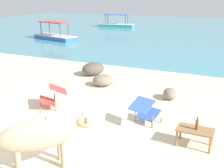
{
  "coord_description": "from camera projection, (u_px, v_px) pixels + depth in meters",
  "views": [
    {
      "loc": [
        3.53,
        -4.3,
        3.12
      ],
      "look_at": [
        0.13,
        3.0,
        0.55
      ],
      "focal_mm": 44.39,
      "sensor_mm": 36.0,
      "label": 1
    }
  ],
  "objects": [
    {
      "name": "sand_beach",
      "position": [
        49.0,
        144.0,
        6.08
      ],
      "size": [
        18.0,
        14.0,
        0.04
      ],
      "primitive_type": "cube",
      "color": "beige",
      "rests_on": "ground"
    },
    {
      "name": "water_surface",
      "position": [
        199.0,
        32.0,
        25.09
      ],
      "size": [
        60.0,
        36.0,
        0.03
      ],
      "primitive_type": "cube",
      "color": "teal",
      "rests_on": "ground"
    },
    {
      "name": "cow",
      "position": [
        41.0,
        135.0,
        5.0
      ],
      "size": [
        1.5,
        1.63,
        1.04
      ],
      "rotation": [
        0.0,
        0.0,
        0.85
      ],
      "color": "tan",
      "rests_on": "sand_beach"
    },
    {
      "name": "low_bench_table",
      "position": [
        195.0,
        132.0,
        5.87
      ],
      "size": [
        0.77,
        0.46,
        0.39
      ],
      "rotation": [
        0.0,
        0.0,
        -0.02
      ],
      "color": "olive",
      "rests_on": "sand_beach"
    },
    {
      "name": "bottle",
      "position": [
        197.0,
        124.0,
        5.8
      ],
      "size": [
        0.07,
        0.07,
        0.3
      ],
      "color": "brown",
      "rests_on": "low_bench_table"
    },
    {
      "name": "deck_chair_near",
      "position": [
        145.0,
        110.0,
        6.85
      ],
      "size": [
        0.73,
        0.89,
        0.68
      ],
      "rotation": [
        0.0,
        0.0,
        1.28
      ],
      "color": "olive",
      "rests_on": "sand_beach"
    },
    {
      "name": "deck_chair_far",
      "position": [
        53.0,
        95.0,
        7.84
      ],
      "size": [
        0.93,
        0.89,
        0.68
      ],
      "rotation": [
        0.0,
        0.0,
        3.81
      ],
      "color": "olive",
      "rests_on": "sand_beach"
    },
    {
      "name": "shore_rock_large",
      "position": [
        93.0,
        69.0,
        11.23
      ],
      "size": [
        1.04,
        1.18,
        0.51
      ],
      "primitive_type": "ellipsoid",
      "rotation": [
        0.0,
        0.0,
        1.26
      ],
      "color": "brown",
      "rests_on": "sand_beach"
    },
    {
      "name": "shore_rock_medium",
      "position": [
        170.0,
        94.0,
        8.62
      ],
      "size": [
        0.57,
        0.69,
        0.35
      ],
      "primitive_type": "ellipsoid",
      "rotation": [
        0.0,
        0.0,
        1.82
      ],
      "color": "gray",
      "rests_on": "sand_beach"
    },
    {
      "name": "shore_rock_small",
      "position": [
        103.0,
        80.0,
        9.9
      ],
      "size": [
        1.02,
        1.01,
        0.4
      ],
      "primitive_type": "ellipsoid",
      "rotation": [
        0.0,
        0.0,
        0.56
      ],
      "color": "gray",
      "rests_on": "sand_beach"
    },
    {
      "name": "boat_teal",
      "position": [
        116.0,
        24.0,
        28.64
      ],
      "size": [
        3.78,
        1.57,
        1.29
      ],
      "rotation": [
        0.0,
        0.0,
        0.12
      ],
      "color": "teal",
      "rests_on": "water_surface"
    },
    {
      "name": "boat_blue",
      "position": [
        55.0,
        36.0,
        20.5
      ],
      "size": [
        3.84,
        2.03,
        1.29
      ],
      "rotation": [
        0.0,
        0.0,
        6.03
      ],
      "color": "#3866B7",
      "rests_on": "water_surface"
    }
  ]
}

